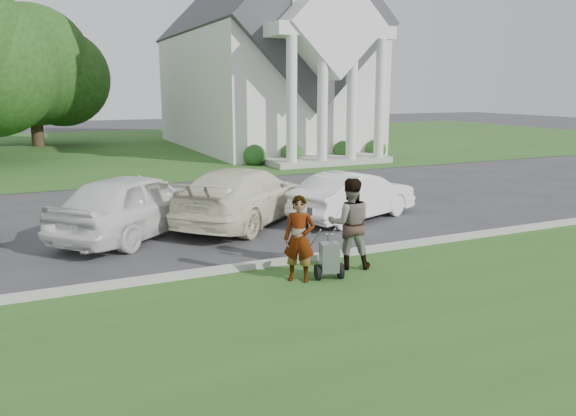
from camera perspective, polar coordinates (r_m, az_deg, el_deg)
ground at (r=11.41m, az=-0.57°, el=-6.74°), size 120.00×120.00×0.00m
grass_strip at (r=8.94m, az=7.45°, el=-12.31°), size 80.00×7.00×0.01m
church_lawn at (r=37.31m, az=-17.75°, el=5.84°), size 80.00×30.00×0.01m
curb at (r=11.87m, az=-1.65°, el=-5.62°), size 80.00×0.18×0.15m
church at (r=35.67m, az=-2.53°, el=15.69°), size 9.19×19.00×24.10m
tree_back at (r=39.88m, az=-24.60°, el=12.51°), size 9.61×7.60×8.89m
striping_cart at (r=11.03m, az=4.20°, el=-5.11°), size 0.66×1.14×1.00m
person_left at (r=10.77m, az=1.15°, el=-3.23°), size 0.73×0.69×1.68m
person_right at (r=11.61m, az=6.28°, el=-1.63°), size 1.12×1.00×1.89m
parking_meter_near at (r=11.64m, az=2.20°, el=-2.18°), size 0.09×0.08×1.30m
car_b at (r=14.65m, az=-15.28°, el=0.39°), size 4.88×4.68×1.64m
car_c at (r=15.58m, az=-4.46°, el=1.27°), size 5.37×5.19×1.54m
car_d at (r=16.10m, az=6.72°, el=1.25°), size 4.38×2.78×1.36m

